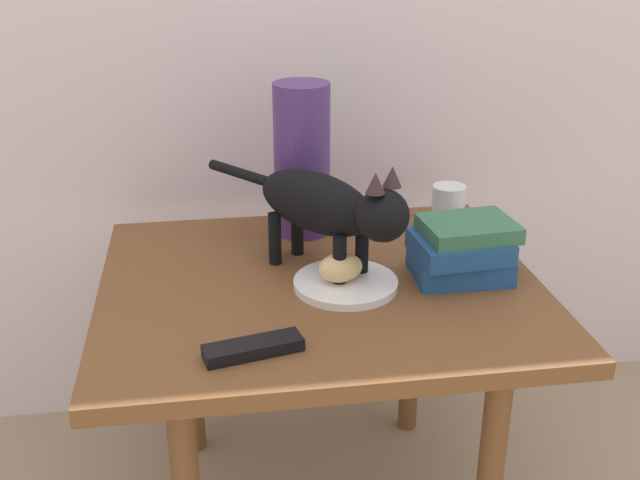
{
  "coord_description": "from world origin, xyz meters",
  "views": [
    {
      "loc": [
        -0.19,
        -1.22,
        1.14
      ],
      "look_at": [
        0.0,
        0.0,
        0.61
      ],
      "focal_mm": 42.91,
      "sensor_mm": 36.0,
      "label": 1
    }
  ],
  "objects_px": {
    "bread_roll": "(340,268)",
    "tv_remote": "(253,348)",
    "book_stack": "(462,250)",
    "candle_jar": "(448,207)",
    "plate": "(346,284)",
    "side_table": "(320,314)",
    "cat": "(328,207)",
    "green_vase": "(301,160)"
  },
  "relations": [
    {
      "from": "side_table",
      "to": "candle_jar",
      "type": "relative_size",
      "value": 9.19
    },
    {
      "from": "candle_jar",
      "to": "side_table",
      "type": "bearing_deg",
      "value": -143.42
    },
    {
      "from": "plate",
      "to": "bread_roll",
      "type": "relative_size",
      "value": 2.31
    },
    {
      "from": "cat",
      "to": "book_stack",
      "type": "xyz_separation_m",
      "value": [
        0.24,
        -0.05,
        -0.08
      ]
    },
    {
      "from": "plate",
      "to": "green_vase",
      "type": "bearing_deg",
      "value": 99.02
    },
    {
      "from": "book_stack",
      "to": "cat",
      "type": "bearing_deg",
      "value": 168.76
    },
    {
      "from": "side_table",
      "to": "cat",
      "type": "distance_m",
      "value": 0.2
    },
    {
      "from": "book_stack",
      "to": "candle_jar",
      "type": "height_order",
      "value": "book_stack"
    },
    {
      "from": "bread_roll",
      "to": "book_stack",
      "type": "height_order",
      "value": "book_stack"
    },
    {
      "from": "bread_roll",
      "to": "cat",
      "type": "xyz_separation_m",
      "value": [
        -0.01,
        0.06,
        0.09
      ]
    },
    {
      "from": "green_vase",
      "to": "tv_remote",
      "type": "xyz_separation_m",
      "value": [
        -0.13,
        -0.46,
        -0.14
      ]
    },
    {
      "from": "side_table",
      "to": "bread_roll",
      "type": "height_order",
      "value": "bread_roll"
    },
    {
      "from": "cat",
      "to": "book_stack",
      "type": "distance_m",
      "value": 0.25
    },
    {
      "from": "bread_roll",
      "to": "candle_jar",
      "type": "relative_size",
      "value": 0.94
    },
    {
      "from": "bread_roll",
      "to": "candle_jar",
      "type": "bearing_deg",
      "value": 43.24
    },
    {
      "from": "side_table",
      "to": "tv_remote",
      "type": "height_order",
      "value": "tv_remote"
    },
    {
      "from": "candle_jar",
      "to": "cat",
      "type": "bearing_deg",
      "value": -144.94
    },
    {
      "from": "candle_jar",
      "to": "tv_remote",
      "type": "height_order",
      "value": "candle_jar"
    },
    {
      "from": "bread_roll",
      "to": "cat",
      "type": "height_order",
      "value": "cat"
    },
    {
      "from": "plate",
      "to": "green_vase",
      "type": "xyz_separation_m",
      "value": [
        -0.04,
        0.27,
        0.15
      ]
    },
    {
      "from": "bread_roll",
      "to": "tv_remote",
      "type": "relative_size",
      "value": 0.53
    },
    {
      "from": "side_table",
      "to": "book_stack",
      "type": "relative_size",
      "value": 4.27
    },
    {
      "from": "cat",
      "to": "green_vase",
      "type": "height_order",
      "value": "green_vase"
    },
    {
      "from": "bread_roll",
      "to": "candle_jar",
      "type": "distance_m",
      "value": 0.38
    },
    {
      "from": "green_vase",
      "to": "book_stack",
      "type": "bearing_deg",
      "value": -45.34
    },
    {
      "from": "side_table",
      "to": "plate",
      "type": "distance_m",
      "value": 0.09
    },
    {
      "from": "plate",
      "to": "cat",
      "type": "height_order",
      "value": "cat"
    },
    {
      "from": "bread_roll",
      "to": "tv_remote",
      "type": "distance_m",
      "value": 0.26
    },
    {
      "from": "bread_roll",
      "to": "cat",
      "type": "distance_m",
      "value": 0.11
    },
    {
      "from": "green_vase",
      "to": "bread_roll",
      "type": "bearing_deg",
      "value": -82.99
    },
    {
      "from": "bread_roll",
      "to": "plate",
      "type": "bearing_deg",
      "value": 2.75
    },
    {
      "from": "plate",
      "to": "cat",
      "type": "xyz_separation_m",
      "value": [
        -0.02,
        0.06,
        0.13
      ]
    },
    {
      "from": "side_table",
      "to": "bread_roll",
      "type": "xyz_separation_m",
      "value": [
        0.03,
        -0.03,
        0.11
      ]
    },
    {
      "from": "cat",
      "to": "candle_jar",
      "type": "xyz_separation_m",
      "value": [
        0.29,
        0.2,
        -0.09
      ]
    },
    {
      "from": "cat",
      "to": "book_stack",
      "type": "relative_size",
      "value": 2.14
    },
    {
      "from": "plate",
      "to": "candle_jar",
      "type": "xyz_separation_m",
      "value": [
        0.27,
        0.26,
        0.03
      ]
    },
    {
      "from": "side_table",
      "to": "candle_jar",
      "type": "bearing_deg",
      "value": 36.58
    },
    {
      "from": "cat",
      "to": "tv_remote",
      "type": "height_order",
      "value": "cat"
    },
    {
      "from": "green_vase",
      "to": "tv_remote",
      "type": "bearing_deg",
      "value": -106.19
    },
    {
      "from": "plate",
      "to": "bread_roll",
      "type": "xyz_separation_m",
      "value": [
        -0.01,
        -0.0,
        0.03
      ]
    },
    {
      "from": "plate",
      "to": "green_vase",
      "type": "relative_size",
      "value": 0.6
    },
    {
      "from": "candle_jar",
      "to": "tv_remote",
      "type": "bearing_deg",
      "value": -134.25
    }
  ]
}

